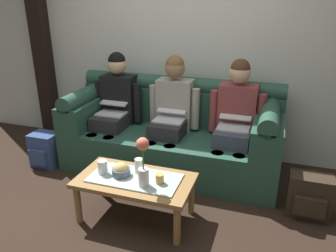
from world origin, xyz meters
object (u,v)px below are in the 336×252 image
object	(u,v)px
cup_near_right	(103,167)
backpack_right	(309,196)
person_left	(115,104)
snack_bowl	(121,171)
coffee_table	(135,183)
flower_vase	(143,161)
backpack_left	(45,150)
person_right	(236,117)
cup_far_center	(139,166)
person_middle	(172,110)
couch	(172,135)
cup_near_left	(160,179)

from	to	relation	value
cup_near_right	backpack_right	size ratio (longest dim) A/B	0.30
person_left	snack_bowl	size ratio (longest dim) A/B	8.06
coffee_table	backpack_right	xyz separation A→B (m)	(1.40, 0.50, -0.14)
coffee_table	cup_near_right	bearing A→B (deg)	-176.30
flower_vase	backpack_left	world-z (taller)	flower_vase
person_right	cup_near_right	size ratio (longest dim) A/B	10.62
person_left	cup_near_right	size ratio (longest dim) A/B	10.62
coffee_table	backpack_left	world-z (taller)	coffee_table
snack_bowl	person_left	bearing A→B (deg)	118.78
cup_near_right	backpack_left	bearing A→B (deg)	151.74
cup_far_center	backpack_right	distance (m)	1.48
person_left	backpack_right	world-z (taller)	person_left
person_middle	cup_near_right	bearing A→B (deg)	-105.61
couch	backpack_right	distance (m)	1.49
backpack_left	cup_near_left	bearing A→B (deg)	-19.89
coffee_table	flower_vase	xyz separation A→B (m)	(0.12, -0.09, 0.27)
person_left	snack_bowl	xyz separation A→B (m)	(0.55, -1.00, -0.23)
couch	person_left	size ratio (longest dim) A/B	1.86
backpack_left	cup_far_center	bearing A→B (deg)	-18.89
person_left	backpack_left	size ratio (longest dim) A/B	3.22
person_left	backpack_left	xyz separation A→B (m)	(-0.67, -0.44, -0.47)
backpack_right	backpack_left	distance (m)	2.74
person_right	couch	bearing A→B (deg)	179.68
backpack_right	backpack_left	size ratio (longest dim) A/B	1.00
person_left	coffee_table	world-z (taller)	person_left
person_right	backpack_left	bearing A→B (deg)	-167.54
cup_near_right	cup_far_center	xyz separation A→B (m)	(0.29, 0.11, 0.00)
person_middle	cup_near_left	xyz separation A→B (m)	(0.22, -1.01, -0.23)
couch	cup_near_left	bearing A→B (deg)	-77.55
person_middle	flower_vase	xyz separation A→B (m)	(0.12, -1.09, -0.06)
person_left	flower_vase	bearing A→B (deg)	-54.07
person_middle	backpack_right	xyz separation A→B (m)	(1.40, -0.50, -0.47)
flower_vase	cup_near_right	world-z (taller)	flower_vase
person_left	cup_near_left	world-z (taller)	person_left
backpack_right	snack_bowl	bearing A→B (deg)	-161.67
person_right	cup_far_center	world-z (taller)	person_right
snack_bowl	cup_far_center	distance (m)	0.16
person_right	backpack_right	world-z (taller)	person_right
couch	cup_far_center	world-z (taller)	couch
snack_bowl	cup_near_right	world-z (taller)	same
coffee_table	cup_near_left	bearing A→B (deg)	-4.04
coffee_table	backpack_left	xyz separation A→B (m)	(-1.34, 0.55, -0.14)
person_middle	cup_far_center	bearing A→B (deg)	-89.88
person_middle	cup_far_center	world-z (taller)	person_middle
person_left	backpack_right	distance (m)	2.18
backpack_right	backpack_left	world-z (taller)	backpack_left
flower_vase	cup_near_right	xyz separation A→B (m)	(-0.40, 0.07, -0.16)
person_right	cup_near_left	world-z (taller)	person_right
backpack_left	snack_bowl	bearing A→B (deg)	-24.40
cup_near_right	couch	bearing A→B (deg)	74.45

